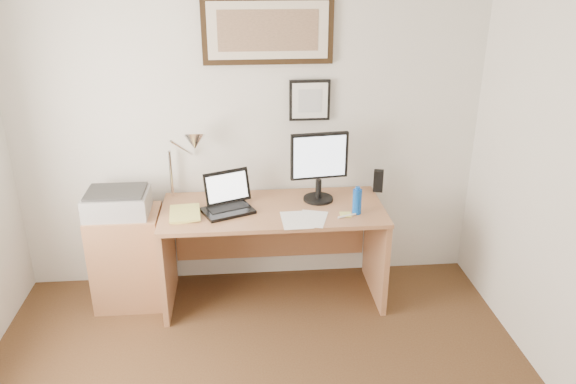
{
  "coord_description": "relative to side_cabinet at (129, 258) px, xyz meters",
  "views": [
    {
      "loc": [
        -0.07,
        -2.04,
        2.42
      ],
      "look_at": [
        0.24,
        1.43,
        0.96
      ],
      "focal_mm": 35.0,
      "sensor_mm": 36.0,
      "label": 1
    }
  ],
  "objects": [
    {
      "name": "book",
      "position": [
        0.34,
        -0.12,
        0.4
      ],
      "size": [
        0.23,
        0.31,
        0.02
      ],
      "primitive_type": "imported",
      "rotation": [
        0.0,
        0.0,
        0.09
      ],
      "color": "#E3E06A",
      "rests_on": "desk"
    },
    {
      "name": "printer",
      "position": [
        -0.03,
        -0.01,
        0.45
      ],
      "size": [
        0.44,
        0.34,
        0.18
      ],
      "color": "#A0A0A3",
      "rests_on": "side_cabinet"
    },
    {
      "name": "lcd_monitor",
      "position": [
        1.42,
        0.06,
        0.68
      ],
      "size": [
        0.42,
        0.22,
        0.52
      ],
      "color": "black",
      "rests_on": "desk"
    },
    {
      "name": "desk_lamp",
      "position": [
        0.51,
        0.13,
        0.82
      ],
      "size": [
        0.29,
        0.27,
        0.53
      ],
      "color": "silver",
      "rests_on": "desk"
    },
    {
      "name": "speaker",
      "position": [
        1.9,
        0.2,
        0.47
      ],
      "size": [
        0.09,
        0.08,
        0.17
      ],
      "primitive_type": "cube",
      "rotation": [
        0.0,
        0.0,
        -0.27
      ],
      "color": "black",
      "rests_on": "desk"
    },
    {
      "name": "wall_back",
      "position": [
        0.92,
        0.32,
        0.89
      ],
      "size": [
        3.5,
        0.02,
        2.5
      ],
      "primitive_type": "cube",
      "color": "silver",
      "rests_on": "ground"
    },
    {
      "name": "picture_large",
      "position": [
        1.07,
        0.29,
        1.59
      ],
      "size": [
        0.92,
        0.04,
        0.47
      ],
      "color": "black",
      "rests_on": "wall_back"
    },
    {
      "name": "bottle_cap",
      "position": [
        1.65,
        -0.19,
        0.58
      ],
      "size": [
        0.03,
        0.03,
        0.02
      ],
      "primitive_type": "cylinder",
      "color": "#0E4DB6",
      "rests_on": "water_bottle"
    },
    {
      "name": "desk",
      "position": [
        1.07,
        0.04,
        0.15
      ],
      "size": [
        1.6,
        0.7,
        0.75
      ],
      "color": "#9C6541",
      "rests_on": "floor"
    },
    {
      "name": "sticky_pad",
      "position": [
        1.57,
        -0.22,
        0.39
      ],
      "size": [
        0.09,
        0.09,
        0.01
      ],
      "primitive_type": "cube",
      "rotation": [
        0.0,
        0.0,
        -0.09
      ],
      "color": "#E1E06A",
      "rests_on": "desk"
    },
    {
      "name": "marker_pen",
      "position": [
        1.57,
        -0.25,
        0.39
      ],
      "size": [
        0.14,
        0.06,
        0.02
      ],
      "primitive_type": "cylinder",
      "rotation": [
        0.0,
        1.57,
        0.35
      ],
      "color": "white",
      "rests_on": "desk"
    },
    {
      "name": "water_bottle",
      "position": [
        1.65,
        -0.19,
        0.48
      ],
      "size": [
        0.06,
        0.06,
        0.18
      ],
      "primitive_type": "cylinder",
      "color": "#0E4DB6",
      "rests_on": "desk"
    },
    {
      "name": "laptop",
      "position": [
        0.75,
        -0.04,
        0.44
      ],
      "size": [
        0.41,
        0.41,
        0.26
      ],
      "color": "black",
      "rests_on": "desk"
    },
    {
      "name": "picture_small",
      "position": [
        1.37,
        0.29,
        1.09
      ],
      "size": [
        0.3,
        0.03,
        0.3
      ],
      "color": "black",
      "rests_on": "wall_back"
    },
    {
      "name": "paper_sheet_a",
      "position": [
        1.22,
        -0.26,
        0.39
      ],
      "size": [
        0.21,
        0.29,
        0.0
      ],
      "primitive_type": "cube",
      "rotation": [
        0.0,
        0.0,
        0.03
      ],
      "color": "white",
      "rests_on": "desk"
    },
    {
      "name": "paper_sheet_b",
      "position": [
        1.33,
        -0.26,
        0.39
      ],
      "size": [
        0.26,
        0.31,
        0.0
      ],
      "primitive_type": "cube",
      "rotation": [
        0.0,
        0.0,
        -0.3
      ],
      "color": "white",
      "rests_on": "desk"
    },
    {
      "name": "side_cabinet",
      "position": [
        0.0,
        0.0,
        0.0
      ],
      "size": [
        0.5,
        0.4,
        0.73
      ],
      "primitive_type": "cube",
      "color": "#9C6541",
      "rests_on": "floor"
    }
  ]
}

